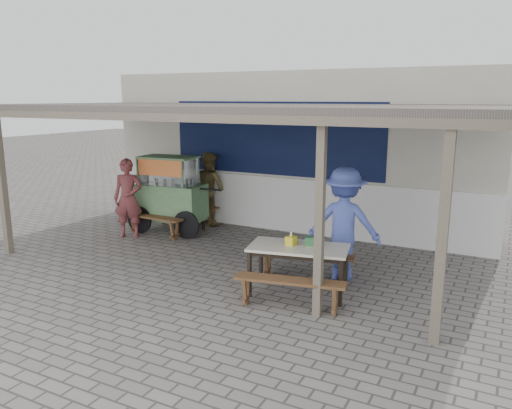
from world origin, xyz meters
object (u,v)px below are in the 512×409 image
at_px(vendor_cart, 170,191).
at_px(table_right, 299,251).
at_px(patron_street_side, 128,198).
at_px(tissue_box, 291,241).
at_px(table_left, 174,201).
at_px(condiment_bowl, 162,195).
at_px(donation_box, 311,241).
at_px(bench_left_street, 154,221).
at_px(bench_left_wall, 192,210).
at_px(patron_wall_side, 210,188).
at_px(condiment_jar, 184,195).
at_px(patron_right_table, 344,224).
at_px(bench_right_street, 290,287).
at_px(bench_right_wall, 306,260).

bearing_deg(vendor_cart, table_right, -32.27).
height_order(patron_street_side, tissue_box, patron_street_side).
height_order(table_left, condiment_bowl, condiment_bowl).
bearing_deg(donation_box, table_left, 153.41).
xyz_separation_m(table_right, vendor_cart, (-3.91, 2.04, 0.24)).
height_order(bench_left_street, donation_box, donation_box).
distance_m(bench_left_wall, condiment_bowl, 0.87).
relative_size(patron_wall_side, condiment_jar, 19.12).
bearing_deg(patron_wall_side, patron_right_table, 173.65).
relative_size(table_right, patron_right_table, 0.86).
bearing_deg(condiment_bowl, table_right, -27.13).
relative_size(patron_wall_side, patron_right_table, 0.92).
height_order(bench_left_street, condiment_bowl, condiment_bowl).
height_order(vendor_cart, condiment_jar, vendor_cart).
height_order(bench_left_street, patron_right_table, patron_right_table).
height_order(bench_right_street, tissue_box, tissue_box).
bearing_deg(donation_box, condiment_jar, 150.86).
xyz_separation_m(bench_left_wall, vendor_cart, (0.00, -0.82, 0.58)).
distance_m(donation_box, condiment_bowl, 4.86).
xyz_separation_m(bench_left_street, bench_left_wall, (0.06, 1.33, 0.00)).
distance_m(bench_right_street, tissue_box, 0.82).
relative_size(donation_box, condiment_jar, 2.22).
distance_m(vendor_cart, patron_wall_side, 1.08).
bearing_deg(tissue_box, patron_street_side, 163.72).
bearing_deg(patron_street_side, bench_right_street, -47.03).
bearing_deg(patron_right_table, bench_right_street, 68.59).
bearing_deg(bench_right_wall, patron_street_side, 159.64).
distance_m(bench_left_street, bench_left_wall, 1.33).
height_order(tissue_box, condiment_jar, tissue_box).
bearing_deg(patron_right_table, patron_wall_side, -39.87).
distance_m(bench_left_wall, condiment_jar, 0.73).
distance_m(patron_right_table, condiment_jar, 4.34).
distance_m(table_left, condiment_bowl, 0.34).
relative_size(bench_left_wall, bench_right_wall, 0.88).
xyz_separation_m(bench_left_street, vendor_cart, (0.06, 0.51, 0.58)).
height_order(patron_wall_side, donation_box, patron_wall_side).
bearing_deg(condiment_bowl, vendor_cart, -22.68).
distance_m(bench_right_street, patron_street_side, 4.96).
bearing_deg(table_right, bench_right_wall, 90.00).
bearing_deg(patron_wall_side, bench_left_street, 95.61).
relative_size(bench_right_street, tissue_box, 11.71).
distance_m(bench_left_wall, vendor_cart, 1.00).
distance_m(bench_right_wall, condiment_bowl, 4.46).
bearing_deg(table_right, bench_left_wall, 132.31).
relative_size(bench_right_street, condiment_jar, 17.97).
height_order(table_left, patron_street_side, patron_street_side).
bearing_deg(tissue_box, vendor_cart, 151.80).
xyz_separation_m(bench_right_street, condiment_jar, (-3.87, 2.91, 0.45)).
relative_size(bench_left_wall, patron_street_side, 0.83).
bearing_deg(bench_left_street, patron_right_table, -4.58).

